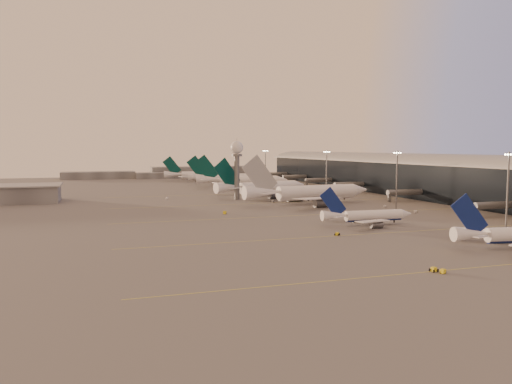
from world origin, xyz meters
name	(u,v)px	position (x,y,z in m)	size (l,w,h in m)	color
ground	(339,243)	(0.00, 0.00, 0.00)	(700.00, 700.00, 0.00)	#5F5C5C
taxiway_markings	(341,213)	(30.00, 56.00, 0.01)	(180.00, 185.25, 0.02)	#CAC647
terminal	(422,176)	(107.88, 110.09, 10.52)	(57.00, 362.00, 23.04)	black
radar_tower	(237,158)	(5.00, 120.00, 20.95)	(6.40, 6.40, 31.10)	slate
mast_a	(508,188)	(58.00, 0.00, 13.74)	(3.60, 0.56, 25.00)	slate
mast_b	(397,178)	(55.00, 55.00, 13.74)	(3.60, 0.56, 25.00)	slate
mast_c	(326,172)	(50.00, 110.00, 13.74)	(3.60, 0.56, 25.00)	slate
mast_d	(265,166)	(48.00, 200.00, 13.74)	(3.60, 0.56, 25.00)	slate
distant_horizon	(172,173)	(2.62, 325.14, 3.89)	(165.00, 37.50, 9.00)	#5C5D62
narrowbody_mid	(367,217)	(23.90, 25.28, 2.71)	(34.21, 27.28, 13.36)	white
widebody_white	(309,196)	(31.08, 89.31, 4.03)	(66.04, 52.67, 23.25)	white
greentail_a	(263,190)	(22.16, 130.00, 3.76)	(56.98, 45.35, 21.29)	white
greentail_b	(242,182)	(27.40, 186.34, 3.86)	(58.55, 46.61, 21.86)	white
greentail_c	(228,179)	(27.25, 220.96, 3.69)	(55.75, 44.34, 20.90)	white
greentail_d	(198,176)	(15.47, 269.08, 3.49)	(54.34, 43.67, 19.76)	white
gsv_truck_a	(444,269)	(5.11, -37.12, 1.01)	(5.21, 3.06, 1.98)	yellow
gsv_tug_near	(434,270)	(3.89, -35.37, 0.47)	(2.44, 3.50, 0.92)	yellow
gsv_tug_mid	(337,234)	(4.89, 10.45, 0.45)	(3.43, 3.43, 0.87)	yellow
gsv_truck_b	(417,210)	(59.13, 46.88, 1.17)	(5.76, 2.33, 2.30)	silver
gsv_truck_c	(225,211)	(-14.74, 68.06, 1.25)	(4.96, 6.30, 2.44)	yellow
gsv_catering_b	(385,203)	(57.91, 67.64, 1.86)	(4.81, 2.77, 3.72)	silver
gsv_tug_far	(273,202)	(17.54, 101.70, 0.45)	(3.36, 3.48, 0.87)	silver
gsv_truck_d	(167,197)	(-28.56, 133.87, 0.98)	(3.37, 5.08, 1.93)	silver
gsv_tug_hangar	(298,191)	(52.08, 152.77, 0.47)	(3.69, 3.29, 0.90)	yellow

